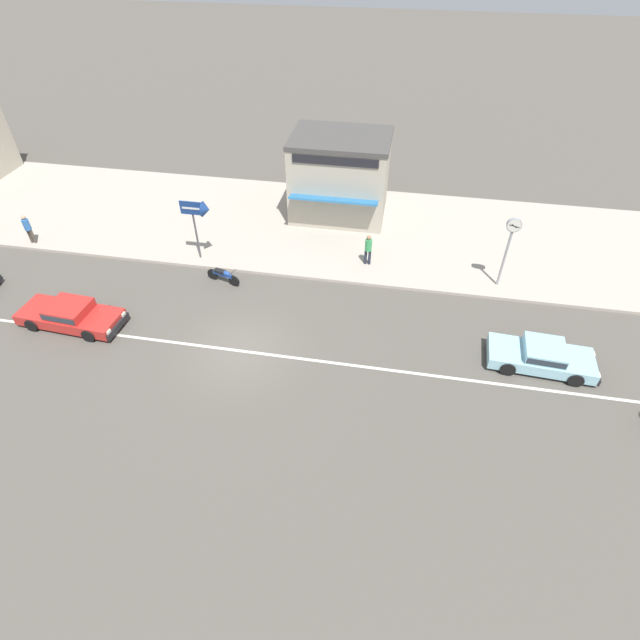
{
  "coord_description": "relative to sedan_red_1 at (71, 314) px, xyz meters",
  "views": [
    {
      "loc": [
        5.96,
        -14.13,
        14.7
      ],
      "look_at": [
        3.14,
        1.63,
        0.8
      ],
      "focal_mm": 28.0,
      "sensor_mm": 36.0,
      "label": 1
    }
  ],
  "objects": [
    {
      "name": "ground_plane",
      "position": [
        7.78,
        -0.37,
        -0.53
      ],
      "size": [
        160.0,
        160.0,
        0.0
      ],
      "primitive_type": "plane",
      "color": "#544F47"
    },
    {
      "name": "lane_centre_stripe",
      "position": [
        7.78,
        -0.37,
        -0.53
      ],
      "size": [
        50.4,
        0.14,
        0.01
      ],
      "primitive_type": "cube",
      "color": "silver",
      "rests_on": "ground"
    },
    {
      "name": "kerb_strip",
      "position": [
        7.78,
        10.07,
        -0.46
      ],
      "size": [
        68.0,
        10.0,
        0.15
      ],
      "primitive_type": "cube",
      "color": "#ADA393",
      "rests_on": "ground"
    },
    {
      "name": "sedan_red_1",
      "position": [
        0.0,
        0.0,
        0.0
      ],
      "size": [
        4.71,
        2.05,
        1.06
      ],
      "color": "red",
      "rests_on": "ground"
    },
    {
      "name": "sedan_pale_blue_3",
      "position": [
        20.02,
        0.97,
        -0.0
      ],
      "size": [
        4.29,
        2.01,
        1.06
      ],
      "color": "#93C6D6",
      "rests_on": "ground"
    },
    {
      "name": "motorcycle_0",
      "position": [
        5.61,
        4.13,
        -0.11
      ],
      "size": [
        1.78,
        0.74,
        0.8
      ],
      "color": "black",
      "rests_on": "ground"
    },
    {
      "name": "street_clock",
      "position": [
        18.78,
        6.11,
        2.31
      ],
      "size": [
        0.66,
        0.22,
        3.61
      ],
      "color": "#9E9EA3",
      "rests_on": "kerb_strip"
    },
    {
      "name": "arrow_signboard",
      "position": [
        4.34,
        5.79,
        2.33
      ],
      "size": [
        1.5,
        0.75,
        3.23
      ],
      "color": "#4C4C51",
      "rests_on": "kerb_strip"
    },
    {
      "name": "pedestrian_near_clock",
      "position": [
        -5.63,
        5.59,
        0.56
      ],
      "size": [
        0.34,
        0.34,
        1.63
      ],
      "color": "#4C4238",
      "rests_on": "kerb_strip"
    },
    {
      "name": "pedestrian_mid_kerb",
      "position": [
        12.39,
        6.76,
        0.58
      ],
      "size": [
        0.34,
        0.34,
        1.65
      ],
      "color": "#232838",
      "rests_on": "kerb_strip"
    },
    {
      "name": "shopfront_mid_block",
      "position": [
        10.18,
        11.75,
        1.91
      ],
      "size": [
        5.37,
        4.87,
        4.57
      ],
      "color": "#B2A893",
      "rests_on": "kerb_strip"
    }
  ]
}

